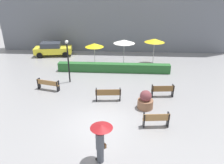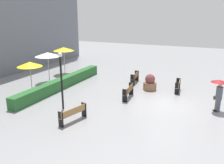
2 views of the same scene
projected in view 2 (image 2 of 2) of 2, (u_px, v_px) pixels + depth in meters
name	position (u px, v px, depth m)	size (l,w,h in m)	color
ground_plane	(166.00, 106.00, 15.38)	(60.00, 60.00, 0.00)	gray
bench_far_right	(135.00, 77.00, 20.34)	(1.65, 0.51, 0.90)	brown
bench_near_right	(178.00, 85.00, 18.01)	(1.52, 0.47, 0.90)	#9E7242
bench_far_left	(73.00, 113.00, 12.99)	(1.85, 0.76, 0.84)	#9E7242
bench_mid_center	(129.00, 91.00, 16.59)	(1.80, 0.49, 0.91)	brown
pedestrian_with_umbrella	(219.00, 91.00, 14.21)	(0.99, 0.99, 1.97)	#4C515B
planter_pot	(150.00, 83.00, 18.46)	(1.03, 1.03, 1.26)	brown
lamp_post	(61.00, 75.00, 14.29)	(0.28, 0.28, 3.57)	black
patio_umbrella_yellow	(30.00, 64.00, 17.28)	(1.82, 1.82, 2.38)	silver
patio_umbrella_white	(48.00, 54.00, 20.00)	(2.13, 2.13, 2.62)	silver
patio_umbrella_yellow_far	(64.00, 49.00, 22.87)	(2.01, 2.01, 2.64)	silver
hedge_strip	(62.00, 83.00, 18.95)	(10.50, 0.70, 0.82)	#28602D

